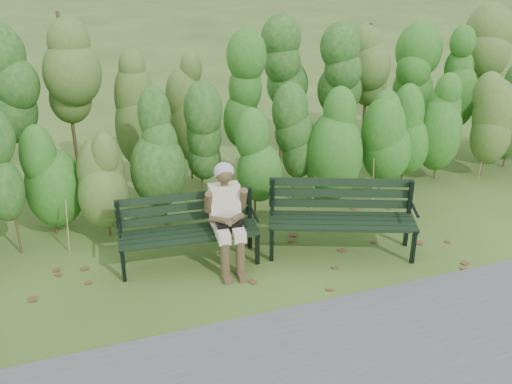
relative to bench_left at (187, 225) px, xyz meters
name	(u,v)px	position (x,y,z in m)	size (l,w,h in m)	color
ground	(266,262)	(0.84, -0.34, -0.47)	(80.00, 80.00, 0.00)	#39481C
hedge_band	(219,114)	(0.84, 1.52, 0.79)	(11.04, 1.67, 2.42)	#47381E
leaf_litter	(290,263)	(1.09, -0.47, -0.47)	(5.95, 2.27, 0.01)	brown
bench_left	(187,225)	(0.00, 0.00, 0.00)	(1.63, 0.67, 0.79)	black
bench_right	(341,212)	(1.78, -0.35, 0.04)	(1.80, 1.14, 0.86)	black
seated_woman	(227,211)	(0.41, -0.21, 0.21)	(0.50, 0.74, 1.21)	beige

